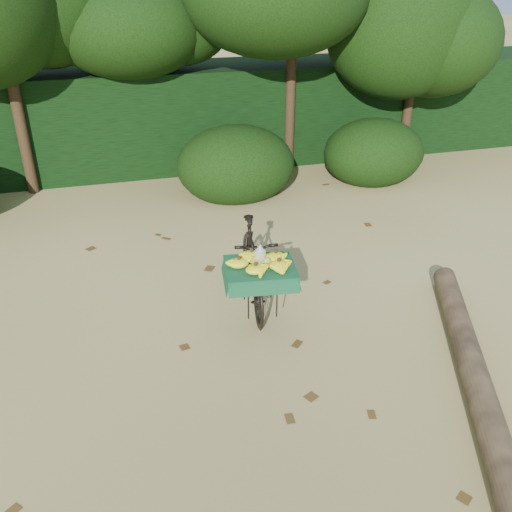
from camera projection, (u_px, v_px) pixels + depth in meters
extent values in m
plane|color=tan|center=(193.00, 368.00, 5.13)|extent=(80.00, 80.00, 0.00)
imported|color=black|center=(252.00, 266.00, 5.93)|extent=(0.66, 1.61, 0.94)
cube|color=black|center=(260.00, 268.00, 5.27)|extent=(0.39, 0.46, 0.02)
cube|color=#16542B|center=(260.00, 266.00, 5.26)|extent=(0.75, 0.66, 0.01)
ellipsoid|color=#959F26|center=(267.00, 262.00, 5.24)|extent=(0.09, 0.07, 0.10)
ellipsoid|color=#959F26|center=(256.00, 260.00, 5.28)|extent=(0.09, 0.07, 0.10)
ellipsoid|color=#959F26|center=(258.00, 265.00, 5.19)|extent=(0.09, 0.07, 0.10)
cylinder|color=#EAE5C6|center=(260.00, 257.00, 5.22)|extent=(0.11, 0.11, 0.14)
cylinder|color=brown|center=(473.00, 369.00, 4.92)|extent=(1.65, 3.22, 0.25)
cube|color=black|center=(132.00, 119.00, 10.08)|extent=(26.00, 1.80, 1.80)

